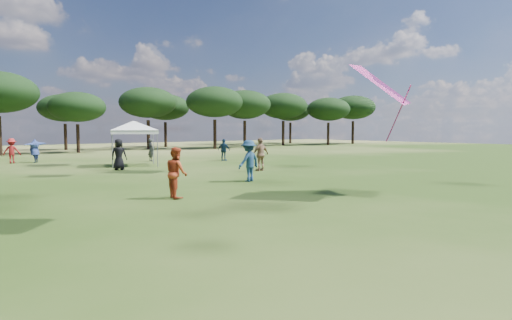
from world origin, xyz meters
The scene contains 2 objects.
tent_right centered at (8.32, 26.18, 2.81)m, with size 5.48×5.48×3.23m.
festival_crowd centered at (1.03, 23.79, 0.87)m, with size 29.57×21.73×1.91m.
Camera 1 is at (-2.99, -0.46, 2.41)m, focal length 30.00 mm.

